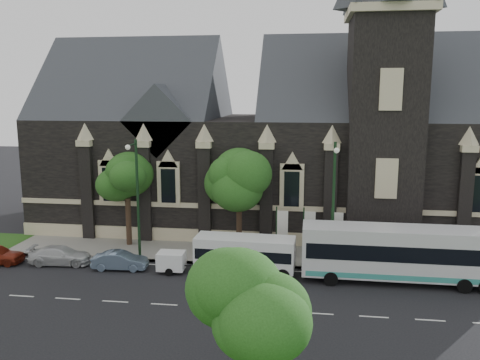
% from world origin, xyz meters
% --- Properties ---
extents(ground, '(160.00, 160.00, 0.00)m').
position_xyz_m(ground, '(0.00, 0.00, 0.00)').
color(ground, black).
rests_on(ground, ground).
extents(sidewalk, '(80.00, 5.00, 0.15)m').
position_xyz_m(sidewalk, '(0.00, 9.50, 0.07)').
color(sidewalk, gray).
rests_on(sidewalk, ground).
extents(museum, '(40.00, 17.70, 29.90)m').
position_xyz_m(museum, '(5.12, 18.78, 8.17)').
color(museum, black).
rests_on(museum, ground).
extents(tree_park_east, '(3.40, 3.40, 6.28)m').
position_xyz_m(tree_park_east, '(6.18, -9.32, 4.62)').
color(tree_park_east, black).
rests_on(tree_park_east, ground).
extents(tree_walk_right, '(4.08, 4.08, 7.80)m').
position_xyz_m(tree_walk_right, '(3.21, 10.71, 5.82)').
color(tree_walk_right, black).
rests_on(tree_walk_right, ground).
extents(tree_walk_left, '(3.91, 3.91, 7.64)m').
position_xyz_m(tree_walk_left, '(-5.80, 10.70, 5.73)').
color(tree_walk_left, black).
rests_on(tree_walk_left, ground).
extents(street_lamp_near, '(0.36, 1.88, 9.00)m').
position_xyz_m(street_lamp_near, '(10.00, 7.09, 5.11)').
color(street_lamp_near, '#163319').
rests_on(street_lamp_near, ground).
extents(street_lamp_mid, '(0.36, 1.88, 9.00)m').
position_xyz_m(street_lamp_mid, '(-4.00, 7.09, 5.11)').
color(street_lamp_mid, '#163319').
rests_on(street_lamp_mid, ground).
extents(banner_flag_left, '(0.90, 0.10, 4.00)m').
position_xyz_m(banner_flag_left, '(6.29, 9.00, 2.38)').
color(banner_flag_left, '#163319').
rests_on(banner_flag_left, ground).
extents(banner_flag_center, '(0.90, 0.10, 4.00)m').
position_xyz_m(banner_flag_center, '(8.29, 9.00, 2.38)').
color(banner_flag_center, '#163319').
rests_on(banner_flag_center, ground).
extents(banner_flag_right, '(0.90, 0.10, 4.00)m').
position_xyz_m(banner_flag_right, '(10.29, 9.00, 2.38)').
color(banner_flag_right, '#163319').
rests_on(banner_flag_right, ground).
extents(tour_coach, '(12.57, 3.00, 3.66)m').
position_xyz_m(tour_coach, '(14.25, 5.51, 1.99)').
color(tour_coach, silver).
rests_on(tour_coach, ground).
extents(shuttle_bus, '(6.85, 2.67, 2.61)m').
position_xyz_m(shuttle_bus, '(4.11, 5.56, 1.52)').
color(shuttle_bus, white).
rests_on(shuttle_bus, ground).
extents(box_trailer, '(2.70, 1.59, 1.43)m').
position_xyz_m(box_trailer, '(-1.00, 5.20, 0.81)').
color(box_trailer, white).
rests_on(box_trailer, ground).
extents(sedan, '(3.95, 1.64, 1.27)m').
position_xyz_m(sedan, '(-4.74, 5.27, 0.64)').
color(sedan, slate).
rests_on(sedan, ground).
extents(car_far_white, '(4.65, 2.26, 1.30)m').
position_xyz_m(car_far_white, '(-9.41, 5.72, 0.65)').
color(car_far_white, silver).
rests_on(car_far_white, ground).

